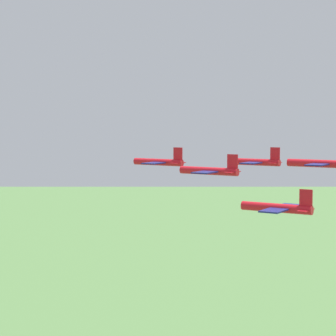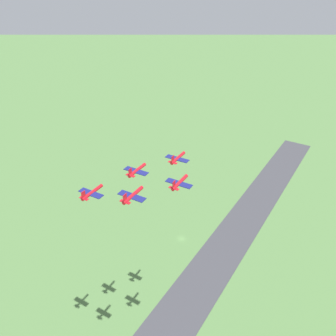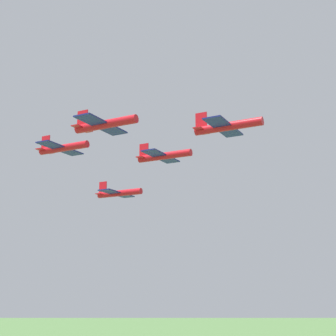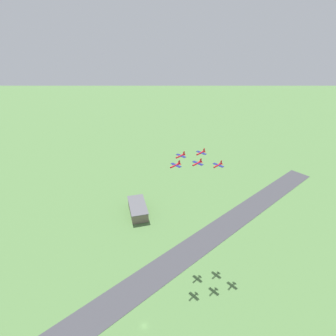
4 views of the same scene
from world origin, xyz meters
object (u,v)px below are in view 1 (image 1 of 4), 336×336
object	(u,v)px
jet_1	(211,171)
jet_4	(321,163)
jet_3	(279,208)
jet_2	(256,162)
jet_0	(160,162)

from	to	relation	value
jet_1	jet_4	distance (m)	16.86
jet_3	jet_4	size ratio (longest dim) A/B	1.00
jet_1	jet_2	distance (m)	17.06
jet_1	jet_3	size ratio (longest dim) A/B	1.00
jet_0	jet_2	size ratio (longest dim) A/B	1.00
jet_0	jet_4	size ratio (longest dim) A/B	1.00
jet_0	jet_2	distance (m)	16.82
jet_1	jet_4	size ratio (longest dim) A/B	1.00
jet_1	jet_3	world-z (taller)	jet_1
jet_0	jet_3	bearing A→B (deg)	-120.47
jet_2	jet_4	distance (m)	16.83
jet_0	jet_3	world-z (taller)	jet_0
jet_0	jet_2	xyz separation A→B (m)	(-14.62, 8.32, 0.03)
jet_3	jet_4	bearing A→B (deg)	0.00
jet_1	jet_2	xyz separation A→B (m)	(-14.78, -8.50, 0.40)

